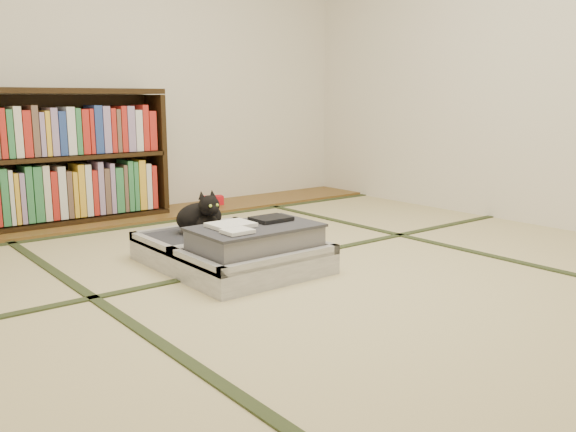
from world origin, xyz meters
TOP-DOWN VIEW (x-y plane):
  - floor at (0.00, 0.00)m, footprint 4.50×4.50m
  - wood_strip at (0.00, 2.00)m, footprint 4.00×0.50m
  - red_item at (0.62, 2.03)m, footprint 0.17×0.13m
  - tatami_borders at (0.00, 0.49)m, footprint 4.00×4.50m
  - bookcase at (-0.48, 2.07)m, footprint 1.30×0.30m
  - suitcase at (-0.24, 0.43)m, footprint 0.70×0.93m
  - cat at (-0.25, 0.73)m, footprint 0.31×0.31m
  - cable_coil at (-0.07, 0.76)m, footprint 0.10×0.10m
  - hanger at (-0.11, 0.48)m, footprint 0.46×0.25m

SIDE VIEW (x-z plane):
  - floor at x=0.00m, z-range 0.00..0.00m
  - tatami_borders at x=0.00m, z-range 0.00..0.01m
  - hanger at x=-0.11m, z-range 0.00..0.01m
  - wood_strip at x=0.00m, z-range 0.00..0.02m
  - red_item at x=0.62m, z-range 0.02..0.09m
  - suitcase at x=-0.24m, z-range -0.04..0.23m
  - cable_coil at x=-0.07m, z-range 0.13..0.16m
  - cat at x=-0.25m, z-range 0.10..0.35m
  - bookcase at x=-0.48m, z-range -0.01..0.91m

